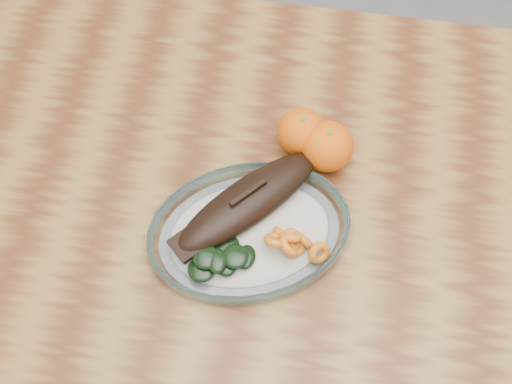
{
  "coord_description": "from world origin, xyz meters",
  "views": [
    {
      "loc": [
        -0.04,
        -0.41,
        1.57
      ],
      "look_at": [
        -0.1,
        0.02,
        0.77
      ],
      "focal_mm": 45.0,
      "sensor_mm": 36.0,
      "label": 1
    }
  ],
  "objects_px": {
    "orange_left": "(302,132)",
    "orange_right": "(327,146)",
    "plated_meal": "(249,229)",
    "dining_table": "(320,246)"
  },
  "relations": [
    {
      "from": "orange_left",
      "to": "orange_right",
      "type": "bearing_deg",
      "value": -27.55
    },
    {
      "from": "plated_meal",
      "to": "orange_left",
      "type": "height_order",
      "value": "plated_meal"
    },
    {
      "from": "dining_table",
      "to": "orange_left",
      "type": "distance_m",
      "value": 0.19
    },
    {
      "from": "dining_table",
      "to": "plated_meal",
      "type": "height_order",
      "value": "plated_meal"
    },
    {
      "from": "plated_meal",
      "to": "orange_right",
      "type": "distance_m",
      "value": 0.17
    },
    {
      "from": "plated_meal",
      "to": "orange_left",
      "type": "relative_size",
      "value": 9.1
    },
    {
      "from": "plated_meal",
      "to": "orange_right",
      "type": "relative_size",
      "value": 8.62
    },
    {
      "from": "orange_left",
      "to": "plated_meal",
      "type": "bearing_deg",
      "value": -108.34
    },
    {
      "from": "dining_table",
      "to": "plated_meal",
      "type": "relative_size",
      "value": 1.82
    },
    {
      "from": "dining_table",
      "to": "plated_meal",
      "type": "bearing_deg",
      "value": -158.03
    }
  ]
}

